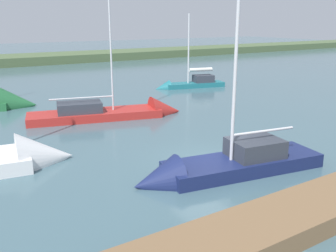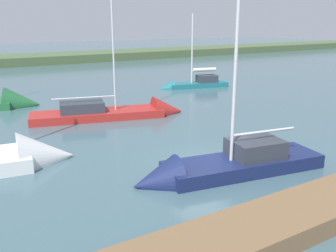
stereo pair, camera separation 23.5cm
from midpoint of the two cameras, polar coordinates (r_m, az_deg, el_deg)
The scene contains 6 objects.
ground_plane at distance 16.83m, azimuth 6.49°, elevation -5.50°, with size 200.00×200.00×0.00m, color #42606B.
far_shoreline at distance 58.86m, azimuth -22.03°, elevation 8.66°, with size 180.00×8.00×2.40m, color #4C603D.
dock_pier at distance 13.14m, azimuth 22.07°, elevation -11.46°, with size 27.46×2.06×0.63m, color brown.
sailboat_near_dock at distance 35.47m, azimuth 3.74°, elevation 6.11°, with size 6.81×3.05×7.41m.
sailboat_outer_mooring at distance 24.69m, azimuth -6.76°, elevation 1.88°, with size 10.07×4.59×11.67m.
sailboat_mid_channel at distance 15.48m, azimuth 8.10°, elevation -6.63°, with size 8.37×3.33×8.57m.
Camera 2 is at (9.66, 12.36, 6.05)m, focal length 40.25 mm.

